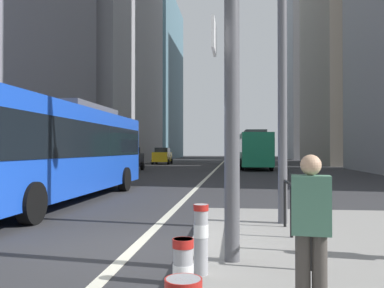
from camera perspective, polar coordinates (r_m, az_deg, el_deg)
name	(u,v)px	position (r m, az deg, el deg)	size (l,w,h in m)	color
ground_plane	(209,175)	(27.18, 2.47, -4.45)	(160.00, 160.00, 0.00)	#303033
lane_centre_line	(217,168)	(37.15, 3.49, -3.44)	(0.20, 80.00, 0.01)	beige
office_tower_left_mid	(95,46)	(53.91, -13.59, 13.30)	(12.76, 25.51, 29.63)	#9E9EA3
office_tower_left_far	(146,80)	(81.79, -6.48, 9.01)	(11.89, 22.57, 31.22)	slate
office_tower_right_far	(316,57)	(82.51, 17.09, 11.70)	(11.89, 24.31, 38.98)	#9E9EA3
city_bus_blue_oncoming	(57,147)	(14.09, -18.50, -0.38)	(2.79, 11.86, 3.40)	blue
city_bus_red_receding	(254,148)	(37.42, 8.67, -0.61)	(2.90, 11.61, 3.40)	#198456
car_oncoming_mid	(162,156)	(47.55, -4.20, -1.66)	(2.17, 4.47, 1.94)	gold
car_receding_near	(241,154)	(65.36, 6.95, -1.41)	(2.13, 4.62, 1.94)	silver
car_receding_far	(243,154)	(64.14, 7.27, -1.42)	(2.09, 4.08, 1.94)	#B2A899
car_oncoming_far	(127,159)	(33.24, -9.11, -2.06)	(2.11, 4.09, 1.94)	black
bollard_left	(183,277)	(3.86, -1.26, -18.30)	(0.20, 0.20, 0.79)	#99999E
bollard_right	(201,235)	(5.32, 1.28, -12.77)	(0.20, 0.20, 0.90)	#99999E
pedestrian_railing	(296,203)	(7.16, 14.40, -8.11)	(0.06, 3.10, 0.98)	black
pedestrian_far	(311,225)	(4.27, 16.44, -10.89)	(0.41, 0.29, 1.55)	#423D38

